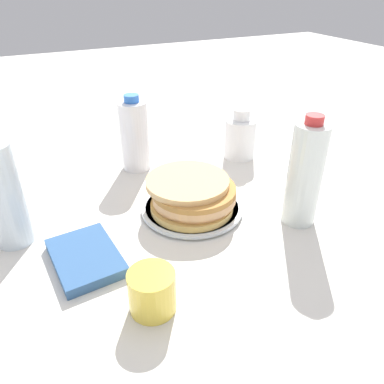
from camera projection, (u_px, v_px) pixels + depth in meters
name	position (u px, v px, depth m)	size (l,w,h in m)	color
ground_plane	(205.00, 209.00, 0.83)	(4.00, 4.00, 0.00)	silver
plate	(192.00, 208.00, 0.82)	(0.22, 0.22, 0.01)	silver
pancake_stack	(192.00, 194.00, 0.80)	(0.19, 0.19, 0.07)	tan
juice_glass	(152.00, 291.00, 0.57)	(0.07, 0.07, 0.07)	yellow
cream_jug	(240.00, 137.00, 1.03)	(0.08, 0.08, 0.14)	white
water_bottle_near	(134.00, 135.00, 0.95)	(0.07, 0.07, 0.20)	white
water_bottle_mid	(3.00, 195.00, 0.68)	(0.07, 0.07, 0.22)	silver
water_bottle_far	(305.00, 174.00, 0.74)	(0.07, 0.07, 0.23)	silver
napkin	(86.00, 257.00, 0.67)	(0.16, 0.12, 0.02)	#33598C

